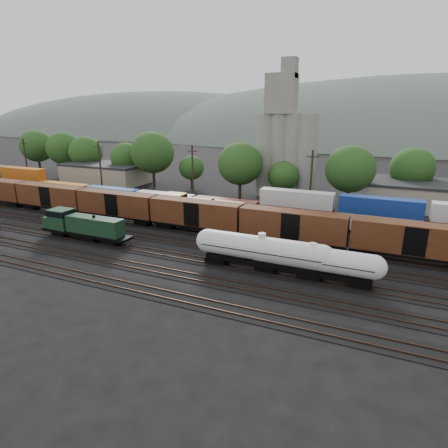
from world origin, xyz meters
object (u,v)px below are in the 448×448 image
at_px(green_locomotive, 81,225).
at_px(orange_locomotive, 197,208).
at_px(tank_car_a, 262,250).
at_px(grain_silo, 285,146).

relative_size(green_locomotive, orange_locomotive, 0.86).
distance_m(tank_car_a, orange_locomotive, 22.36).
bearing_deg(tank_car_a, green_locomotive, 180.00).
height_order(green_locomotive, orange_locomotive, orange_locomotive).
relative_size(green_locomotive, tank_car_a, 0.89).
bearing_deg(orange_locomotive, grain_silo, 72.85).
relative_size(orange_locomotive, grain_silo, 0.61).
xyz_separation_m(orange_locomotive, grain_silo, (8.02, 26.00, 8.73)).
distance_m(green_locomotive, orange_locomotive, 18.92).
xyz_separation_m(green_locomotive, orange_locomotive, (11.53, 15.00, 0.20)).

